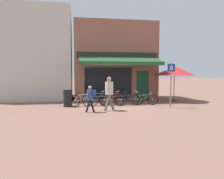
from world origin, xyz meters
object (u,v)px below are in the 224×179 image
at_px(pedestrian_child, 91,96).
at_px(pedestrian_adult, 109,90).
at_px(litter_bin, 68,97).
at_px(parking_sign, 171,80).
at_px(bicycle_green, 143,99).
at_px(bicycle_black, 130,99).
at_px(cafe_parasol, 174,71).
at_px(bicycle_silver, 84,100).
at_px(bicycle_red, 112,99).
at_px(bicycle_blue, 97,99).

bearing_deg(pedestrian_child, pedestrian_adult, -150.51).
bearing_deg(pedestrian_child, litter_bin, -47.86).
xyz_separation_m(pedestrian_adult, parking_sign, (3.53, 0.32, 0.47)).
bearing_deg(parking_sign, bicycle_green, 130.58).
bearing_deg(pedestrian_adult, bicycle_black, -135.59).
xyz_separation_m(bicycle_black, pedestrian_adult, (-1.48, -1.54, 0.68)).
relative_size(pedestrian_adult, parking_sign, 0.70).
height_order(pedestrian_child, cafe_parasol, cafe_parasol).
bearing_deg(bicycle_silver, bicycle_green, -2.86).
bearing_deg(litter_bin, bicycle_silver, 1.52).
distance_m(pedestrian_child, parking_sign, 4.61).
height_order(bicycle_silver, cafe_parasol, cafe_parasol).
bearing_deg(parking_sign, bicycle_black, 149.12).
relative_size(parking_sign, cafe_parasol, 0.89).
distance_m(litter_bin, cafe_parasol, 7.57).
height_order(bicycle_silver, bicycle_red, bicycle_red).
distance_m(bicycle_black, bicycle_green, 0.90).
xyz_separation_m(bicycle_silver, bicycle_blue, (0.77, 0.12, 0.01)).
relative_size(bicycle_silver, cafe_parasol, 0.65).
xyz_separation_m(bicycle_green, pedestrian_adult, (-2.37, -1.67, 0.72)).
bearing_deg(parking_sign, pedestrian_child, -171.96).
relative_size(bicycle_blue, litter_bin, 1.64).
bearing_deg(cafe_parasol, parking_sign, -118.38).
xyz_separation_m(litter_bin, parking_sign, (5.71, -1.38, 0.99)).
distance_m(bicycle_green, litter_bin, 4.56).
relative_size(bicycle_blue, pedestrian_child, 1.36).
bearing_deg(bicycle_silver, bicycle_black, -5.77).
xyz_separation_m(bicycle_silver, bicycle_black, (2.73, -0.18, 0.01)).
relative_size(bicycle_black, pedestrian_child, 1.36).
bearing_deg(pedestrian_child, bicycle_blue, -91.42).
distance_m(bicycle_silver, cafe_parasol, 6.72).
xyz_separation_m(pedestrian_adult, cafe_parasol, (5.08, 3.18, 1.04)).
bearing_deg(parking_sign, pedestrian_adult, -174.87).
xyz_separation_m(litter_bin, cafe_parasol, (7.26, 1.48, 1.55)).
distance_m(bicycle_blue, pedestrian_adult, 2.03).
distance_m(bicycle_silver, parking_sign, 5.12).
bearing_deg(bicycle_black, cafe_parasol, 15.79).
distance_m(bicycle_red, pedestrian_adult, 1.85).
relative_size(pedestrian_adult, pedestrian_child, 1.33).
bearing_deg(bicycle_red, bicycle_silver, 158.94).
xyz_separation_m(bicycle_black, cafe_parasol, (3.60, 1.64, 1.71)).
height_order(bicycle_silver, pedestrian_child, pedestrian_child).
xyz_separation_m(bicycle_red, pedestrian_child, (-1.41, -1.99, 0.43)).
bearing_deg(cafe_parasol, bicycle_red, -161.98).
height_order(bicycle_green, cafe_parasol, cafe_parasol).
bearing_deg(bicycle_silver, bicycle_red, -3.88).
bearing_deg(bicycle_silver, parking_sign, -18.36).
distance_m(bicycle_silver, bicycle_red, 1.68).
height_order(bicycle_blue, litter_bin, litter_bin).
distance_m(bicycle_silver, bicycle_black, 2.74).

